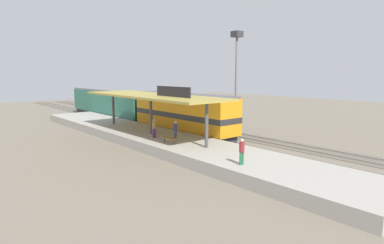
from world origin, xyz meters
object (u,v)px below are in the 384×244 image
at_px(person_waiting, 154,127).
at_px(passenger_carriage_single, 109,103).
at_px(person_boarding, 242,150).
at_px(freight_car, 181,110).
at_px(person_walking, 175,130).
at_px(locomotive, 183,114).
at_px(light_mast, 237,59).
at_px(platform_bench, 169,138).

bearing_deg(person_waiting, passenger_carriage_single, 75.04).
xyz_separation_m(passenger_carriage_single, person_boarding, (-6.22, -31.91, -0.46)).
relative_size(freight_car, person_walking, 7.02).
relative_size(locomotive, person_waiting, 8.44).
xyz_separation_m(light_mast, person_boarding, (-14.02, -13.33, -6.54)).
bearing_deg(light_mast, passenger_carriage_single, 112.77).
height_order(passenger_carriage_single, person_boarding, passenger_carriage_single).
height_order(platform_bench, light_mast, light_mast).
bearing_deg(freight_car, person_walking, -129.95).
bearing_deg(person_boarding, person_waiting, 86.56).
xyz_separation_m(passenger_carriage_single, person_walking, (-4.76, -22.95, -0.46)).
relative_size(freight_car, person_waiting, 7.02).
xyz_separation_m(light_mast, person_walking, (-12.56, -4.36, -6.54)).
xyz_separation_m(locomotive, person_waiting, (-5.55, -2.76, -0.56)).
xyz_separation_m(locomotive, freight_car, (4.60, 6.23, -0.44)).
relative_size(light_mast, person_waiting, 6.84).
relative_size(platform_bench, person_waiting, 0.99).
relative_size(locomotive, passenger_carriage_single, 0.72).
bearing_deg(person_walking, light_mast, 19.16).
xyz_separation_m(platform_bench, freight_car, (10.60, 11.93, 0.63)).
height_order(person_waiting, person_walking, same).
bearing_deg(platform_bench, passenger_carriage_single, 75.79).
bearing_deg(passenger_carriage_single, person_walking, -101.72).
relative_size(person_waiting, person_boarding, 1.00).
bearing_deg(locomotive, platform_bench, -136.47).
bearing_deg(person_walking, person_boarding, -99.22).
xyz_separation_m(platform_bench, person_boarding, (-0.22, -8.21, 0.51)).
height_order(person_waiting, person_boarding, same).
distance_m(passenger_carriage_single, person_waiting, 21.49).
distance_m(freight_car, person_walking, 14.58).
bearing_deg(person_boarding, passenger_carriage_single, 78.98).
bearing_deg(locomotive, person_boarding, -114.08).
distance_m(light_mast, person_walking, 14.82).
xyz_separation_m(person_waiting, person_boarding, (-0.67, -11.16, 0.00)).
xyz_separation_m(freight_car, light_mast, (3.20, -6.81, 6.43)).
xyz_separation_m(locomotive, person_boarding, (-6.22, -13.91, -0.56)).
distance_m(person_waiting, person_boarding, 11.18).
bearing_deg(light_mast, person_walking, -160.84).
xyz_separation_m(light_mast, person_waiting, (-13.35, -2.18, -6.54)).
relative_size(passenger_carriage_single, freight_car, 1.67).
height_order(locomotive, freight_car, locomotive).
distance_m(person_walking, person_boarding, 9.09).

